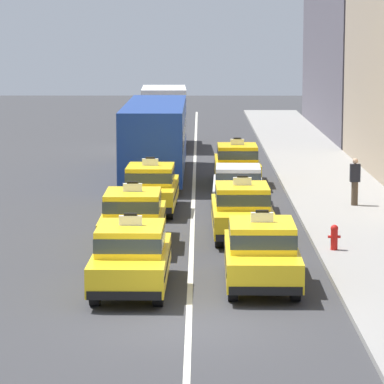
{
  "coord_description": "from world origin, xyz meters",
  "views": [
    {
      "loc": [
        0.24,
        -22.98,
        6.46
      ],
      "look_at": [
        -0.0,
        10.84,
        1.3
      ],
      "focal_mm": 101.63,
      "sensor_mm": 36.0,
      "label": 1
    }
  ],
  "objects_px": {
    "bus_left_fourth": "(155,136)",
    "taxi_right_fourth": "(237,163)",
    "box_truck_left_fifth": "(164,114)",
    "taxi_right_second": "(242,210)",
    "pedestrian_mid_block": "(355,181)",
    "taxi_left_third": "(151,187)",
    "taxi_left_second": "(133,217)",
    "sedan_right_third": "(238,186)",
    "taxi_left_nearest": "(131,256)",
    "fire_hydrant": "(334,236)",
    "taxi_right_nearest": "(262,252)"
  },
  "relations": [
    {
      "from": "bus_left_fourth",
      "to": "sedan_right_third",
      "type": "relative_size",
      "value": 2.58
    },
    {
      "from": "bus_left_fourth",
      "to": "box_truck_left_fifth",
      "type": "height_order",
      "value": "box_truck_left_fifth"
    },
    {
      "from": "taxi_right_nearest",
      "to": "bus_left_fourth",
      "type": "bearing_deg",
      "value": 99.89
    },
    {
      "from": "taxi_left_third",
      "to": "bus_left_fourth",
      "type": "distance_m",
      "value": 8.81
    },
    {
      "from": "taxi_right_second",
      "to": "taxi_right_fourth",
      "type": "distance_m",
      "value": 11.45
    },
    {
      "from": "bus_left_fourth",
      "to": "box_truck_left_fifth",
      "type": "distance_m",
      "value": 11.94
    },
    {
      "from": "box_truck_left_fifth",
      "to": "taxi_right_second",
      "type": "relative_size",
      "value": 1.54
    },
    {
      "from": "taxi_left_third",
      "to": "sedan_right_third",
      "type": "distance_m",
      "value": 3.12
    },
    {
      "from": "bus_left_fourth",
      "to": "taxi_left_third",
      "type": "bearing_deg",
      "value": -88.82
    },
    {
      "from": "bus_left_fourth",
      "to": "box_truck_left_fifth",
      "type": "xyz_separation_m",
      "value": [
        -0.02,
        11.94,
        -0.04
      ]
    },
    {
      "from": "taxi_right_nearest",
      "to": "sedan_right_third",
      "type": "relative_size",
      "value": 1.05
    },
    {
      "from": "box_truck_left_fifth",
      "to": "taxi_right_second",
      "type": "bearing_deg",
      "value": -82.77
    },
    {
      "from": "taxi_right_second",
      "to": "fire_hydrant",
      "type": "relative_size",
      "value": 6.26
    },
    {
      "from": "sedan_right_third",
      "to": "fire_hydrant",
      "type": "relative_size",
      "value": 5.95
    },
    {
      "from": "taxi_right_fourth",
      "to": "pedestrian_mid_block",
      "type": "relative_size",
      "value": 2.7
    },
    {
      "from": "pedestrian_mid_block",
      "to": "taxi_left_second",
      "type": "bearing_deg",
      "value": -138.46
    },
    {
      "from": "taxi_right_nearest",
      "to": "taxi_right_fourth",
      "type": "xyz_separation_m",
      "value": [
        -0.01,
        17.78,
        0.0
      ]
    },
    {
      "from": "taxi_left_third",
      "to": "box_truck_left_fifth",
      "type": "relative_size",
      "value": 0.66
    },
    {
      "from": "taxi_left_nearest",
      "to": "sedan_right_third",
      "type": "bearing_deg",
      "value": 75.7
    },
    {
      "from": "taxi_left_nearest",
      "to": "box_truck_left_fifth",
      "type": "xyz_separation_m",
      "value": [
        -0.24,
        32.25,
        0.9
      ]
    },
    {
      "from": "taxi_right_second",
      "to": "taxi_right_fourth",
      "type": "height_order",
      "value": "same"
    },
    {
      "from": "taxi_right_nearest",
      "to": "sedan_right_third",
      "type": "bearing_deg",
      "value": 90.95
    },
    {
      "from": "taxi_left_nearest",
      "to": "taxi_left_third",
      "type": "height_order",
      "value": "same"
    },
    {
      "from": "taxi_right_nearest",
      "to": "box_truck_left_fifth",
      "type": "bearing_deg",
      "value": 96.24
    },
    {
      "from": "taxi_right_second",
      "to": "box_truck_left_fifth",
      "type": "bearing_deg",
      "value": 97.23
    },
    {
      "from": "taxi_right_second",
      "to": "taxi_right_fourth",
      "type": "bearing_deg",
      "value": 88.8
    },
    {
      "from": "taxi_left_second",
      "to": "taxi_left_third",
      "type": "height_order",
      "value": "same"
    },
    {
      "from": "sedan_right_third",
      "to": "pedestrian_mid_block",
      "type": "height_order",
      "value": "pedestrian_mid_block"
    },
    {
      "from": "taxi_right_nearest",
      "to": "pedestrian_mid_block",
      "type": "xyz_separation_m",
      "value": [
        3.98,
        11.66,
        0.13
      ]
    },
    {
      "from": "taxi_right_second",
      "to": "taxi_left_second",
      "type": "bearing_deg",
      "value": -157.95
    },
    {
      "from": "box_truck_left_fifth",
      "to": "pedestrian_mid_block",
      "type": "bearing_deg",
      "value": -69.67
    },
    {
      "from": "pedestrian_mid_block",
      "to": "fire_hydrant",
      "type": "relative_size",
      "value": 2.32
    },
    {
      "from": "taxi_left_nearest",
      "to": "taxi_right_second",
      "type": "relative_size",
      "value": 1.0
    },
    {
      "from": "taxi_left_third",
      "to": "fire_hydrant",
      "type": "distance_m",
      "value": 9.17
    },
    {
      "from": "bus_left_fourth",
      "to": "taxi_right_fourth",
      "type": "relative_size",
      "value": 2.45
    },
    {
      "from": "taxi_left_second",
      "to": "bus_left_fourth",
      "type": "xyz_separation_m",
      "value": [
        0.07,
        14.82,
        0.94
      ]
    },
    {
      "from": "taxi_left_third",
      "to": "taxi_left_second",
      "type": "bearing_deg",
      "value": -92.33
    },
    {
      "from": "taxi_left_second",
      "to": "box_truck_left_fifth",
      "type": "height_order",
      "value": "box_truck_left_fifth"
    },
    {
      "from": "bus_left_fourth",
      "to": "pedestrian_mid_block",
      "type": "bearing_deg",
      "value": -47.7
    },
    {
      "from": "taxi_right_second",
      "to": "pedestrian_mid_block",
      "type": "xyz_separation_m",
      "value": [
        4.23,
        5.32,
        0.13
      ]
    },
    {
      "from": "bus_left_fourth",
      "to": "taxi_right_second",
      "type": "xyz_separation_m",
      "value": [
        3.21,
        -13.5,
        -0.94
      ]
    },
    {
      "from": "taxi_left_third",
      "to": "pedestrian_mid_block",
      "type": "distance_m",
      "value": 7.28
    },
    {
      "from": "sedan_right_third",
      "to": "pedestrian_mid_block",
      "type": "distance_m",
      "value": 4.18
    },
    {
      "from": "taxi_right_nearest",
      "to": "taxi_right_fourth",
      "type": "bearing_deg",
      "value": 90.02
    },
    {
      "from": "pedestrian_mid_block",
      "to": "bus_left_fourth",
      "type": "bearing_deg",
      "value": 132.3
    },
    {
      "from": "taxi_left_nearest",
      "to": "taxi_right_fourth",
      "type": "height_order",
      "value": "same"
    },
    {
      "from": "taxi_right_nearest",
      "to": "taxi_left_second",
      "type": "bearing_deg",
      "value": 125.14
    },
    {
      "from": "taxi_left_third",
      "to": "taxi_right_fourth",
      "type": "xyz_separation_m",
      "value": [
        3.27,
        6.7,
        0.0
      ]
    },
    {
      "from": "taxi_left_second",
      "to": "sedan_right_third",
      "type": "xyz_separation_m",
      "value": [
        3.34,
        6.48,
        -0.03
      ]
    },
    {
      "from": "taxi_left_second",
      "to": "pedestrian_mid_block",
      "type": "distance_m",
      "value": 10.03
    }
  ]
}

